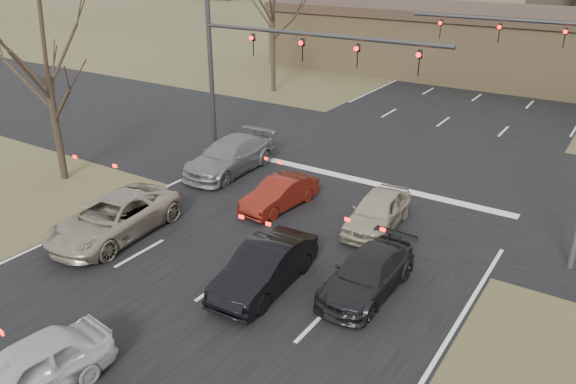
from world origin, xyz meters
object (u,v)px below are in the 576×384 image
object	(u,v)px
building	(535,47)
car_black_hatch	(265,267)
car_silver_suv	(114,218)
car_charcoal_sedan	(367,274)
car_white_sedan	(26,372)
car_grey_ahead	(230,156)
mast_arm_far	(570,49)
car_silver_ahead	(378,211)
mast_arm_near	(264,55)
car_red_ahead	(280,194)

from	to	relation	value
building	car_black_hatch	world-z (taller)	building
car_silver_suv	car_charcoal_sedan	xyz separation A→B (m)	(9.20, 1.70, -0.12)
car_white_sedan	car_grey_ahead	xyz separation A→B (m)	(-5.01, 13.78, 0.08)
building	car_grey_ahead	distance (m)	28.39
car_charcoal_sedan	mast_arm_far	bearing A→B (deg)	84.03
building	car_white_sedan	size ratio (longest dim) A/B	10.51
car_silver_ahead	car_black_hatch	bearing A→B (deg)	-107.38
building	car_silver_ahead	bearing A→B (deg)	-89.04
car_silver_suv	car_white_sedan	distance (m)	7.93
building	car_charcoal_sedan	world-z (taller)	building
car_white_sedan	car_charcoal_sedan	xyz separation A→B (m)	(4.68, 8.21, -0.07)
building	car_charcoal_sedan	bearing A→B (deg)	-86.51
mast_arm_near	car_red_ahead	bearing A→B (deg)	-49.42
car_white_sedan	car_silver_ahead	xyz separation A→B (m)	(3.17, 12.23, 0.00)
car_black_hatch	car_white_sedan	bearing A→B (deg)	-109.66
mast_arm_near	car_silver_suv	size ratio (longest dim) A/B	2.30
mast_arm_far	car_silver_suv	xyz separation A→B (m)	(-11.38, -19.53, -4.29)
mast_arm_near	car_grey_ahead	bearing A→B (deg)	-101.52
building	mast_arm_far	world-z (taller)	mast_arm_far
car_charcoal_sedan	building	bearing A→B (deg)	94.49
car_black_hatch	car_red_ahead	bearing A→B (deg)	115.85
building	car_silver_suv	size ratio (longest dim) A/B	8.04
mast_arm_near	car_black_hatch	size ratio (longest dim) A/B	2.80
car_black_hatch	car_charcoal_sedan	xyz separation A→B (m)	(2.73, 1.48, -0.10)
building	mast_arm_near	bearing A→B (deg)	-106.13
building	car_silver_ahead	distance (m)	28.89
mast_arm_far	car_charcoal_sedan	xyz separation A→B (m)	(-2.18, -17.83, -4.40)
mast_arm_near	car_black_hatch	bearing A→B (deg)	-55.10
car_silver_ahead	building	bearing A→B (deg)	86.03
car_silver_suv	car_black_hatch	distance (m)	6.47
building	car_red_ahead	bearing A→B (deg)	-96.91
building	car_red_ahead	size ratio (longest dim) A/B	11.52
mast_arm_near	car_white_sedan	bearing A→B (deg)	-74.19
car_black_hatch	car_grey_ahead	distance (m)	9.91
mast_arm_near	car_charcoal_sedan	size ratio (longest dim) A/B	2.87
car_silver_suv	car_black_hatch	bearing A→B (deg)	-2.88
car_charcoal_sedan	car_red_ahead	bearing A→B (deg)	148.52
car_red_ahead	car_black_hatch	bearing A→B (deg)	-54.61
car_grey_ahead	car_silver_suv	bearing A→B (deg)	-87.58
car_grey_ahead	car_red_ahead	world-z (taller)	car_grey_ahead
car_grey_ahead	car_white_sedan	bearing A→B (deg)	-71.51
car_silver_suv	car_grey_ahead	distance (m)	7.28
car_white_sedan	car_charcoal_sedan	size ratio (longest dim) A/B	0.96
car_black_hatch	mast_arm_far	bearing A→B (deg)	72.25
car_black_hatch	car_red_ahead	distance (m)	5.76
mast_arm_far	car_black_hatch	distance (m)	20.39
car_white_sedan	car_silver_ahead	world-z (taller)	car_silver_ahead
mast_arm_far	car_black_hatch	xyz separation A→B (m)	(-4.92, -19.31, -4.31)
mast_arm_far	mast_arm_near	bearing A→B (deg)	-138.78
car_black_hatch	car_charcoal_sedan	size ratio (longest dim) A/B	1.02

